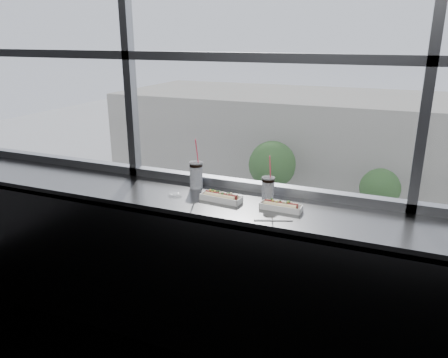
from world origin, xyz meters
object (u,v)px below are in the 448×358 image
at_px(tree_center, 380,188).
at_px(car_near_a, 129,253).
at_px(tree_left, 272,165).
at_px(soda_cup_left, 196,174).
at_px(hotdog_tray_left, 221,197).
at_px(pedestrian_b, 382,212).
at_px(soda_cup_right, 268,188).
at_px(car_near_b, 223,274).
at_px(hotdog_tray_right, 281,206).
at_px(wrapper, 175,194).
at_px(car_near_c, 354,302).
at_px(car_far_a, 205,208).
at_px(loose_straw, 273,220).
at_px(pedestrian_a, 319,207).

bearing_deg(tree_center, car_near_a, -136.77).
xyz_separation_m(tree_left, tree_center, (7.85, 0.00, -0.85)).
height_order(soda_cup_left, car_near_a, soda_cup_left).
distance_m(hotdog_tray_left, pedestrian_b, 30.91).
bearing_deg(soda_cup_left, pedestrian_b, 88.65).
bearing_deg(soda_cup_right, car_near_b, 113.59).
height_order(hotdog_tray_right, car_near_a, hotdog_tray_right).
xyz_separation_m(wrapper, car_near_c, (0.27, 16.31, -10.95)).
bearing_deg(soda_cup_right, wrapper, -167.82).
xyz_separation_m(car_near_c, car_far_a, (-11.49, 8.00, 0.05)).
xyz_separation_m(car_near_b, tree_center, (6.87, 12.00, 1.81)).
relative_size(hotdog_tray_left, tree_center, 0.06).
xyz_separation_m(loose_straw, car_near_b, (-7.19, 16.47, -10.93)).
relative_size(car_near_b, tree_left, 1.19).
relative_size(soda_cup_left, wrapper, 3.60).
height_order(car_near_b, car_near_c, car_near_b).
relative_size(loose_straw, wrapper, 2.26).
height_order(soda_cup_right, car_near_c, soda_cup_right).
height_order(hotdog_tray_left, car_near_c, hotdog_tray_left).
xyz_separation_m(hotdog_tray_left, car_far_a, (-11.55, 24.29, -10.92)).
bearing_deg(car_near_c, soda_cup_left, -176.21).
height_order(wrapper, pedestrian_b, wrapper).
bearing_deg(tree_center, hotdog_tray_left, -90.18).
height_order(wrapper, car_near_a, wrapper).
bearing_deg(soda_cup_left, loose_straw, -27.87).
height_order(car_near_c, car_near_a, car_near_a).
relative_size(hotdog_tray_right, car_near_a, 0.04).
bearing_deg(car_near_c, tree_left, 37.20).
relative_size(hotdog_tray_right, car_near_c, 0.04).
xyz_separation_m(hotdog_tray_right, wrapper, (-0.73, -0.03, -0.01)).
relative_size(soda_cup_left, pedestrian_a, 0.16).
bearing_deg(hotdog_tray_left, soda_cup_left, 151.71).
xyz_separation_m(soda_cup_left, tree_left, (-7.50, 28.11, -8.38)).
distance_m(hotdog_tray_right, tree_center, 29.73).
xyz_separation_m(pedestrian_a, tree_center, (4.01, 0.58, 1.82)).
relative_size(car_far_a, car_near_a, 1.01).
bearing_deg(hotdog_tray_right, tree_center, 91.49).
bearing_deg(wrapper, hotdog_tray_left, 4.26).
bearing_deg(car_far_a, loose_straw, -157.62).
distance_m(hotdog_tray_right, wrapper, 0.73).
relative_size(hotdog_tray_left, soda_cup_right, 0.90).
bearing_deg(car_near_c, car_near_a, 94.51).
xyz_separation_m(hotdog_tray_right, car_near_c, (-0.47, 16.29, -10.96)).
bearing_deg(hotdog_tray_right, pedestrian_a, 99.72).
bearing_deg(tree_left, hotdog_tray_left, -74.65).
bearing_deg(soda_cup_right, car_far_a, 116.08).
height_order(hotdog_tray_right, tree_center, hotdog_tray_right).
bearing_deg(car_far_a, car_near_a, 168.31).
relative_size(hotdog_tray_left, soda_cup_left, 0.79).
height_order(soda_cup_right, wrapper, soda_cup_right).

